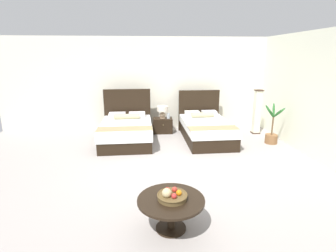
{
  "coord_description": "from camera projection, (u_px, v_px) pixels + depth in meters",
  "views": [
    {
      "loc": [
        -0.53,
        -5.2,
        2.34
      ],
      "look_at": [
        -0.07,
        0.54,
        0.78
      ],
      "focal_mm": 28.25,
      "sensor_mm": 36.0,
      "label": 1
    }
  ],
  "objects": [
    {
      "name": "ground_plane",
      "position": [
        173.0,
        168.0,
        5.66
      ],
      "size": [
        10.2,
        10.12,
        0.02
      ],
      "primitive_type": "cube",
      "color": "#A29A95"
    },
    {
      "name": "wall_back",
      "position": [
        163.0,
        84.0,
        8.42
      ],
      "size": [
        10.2,
        0.12,
        2.88
      ],
      "primitive_type": "cube",
      "color": "white",
      "rests_on": "ground"
    },
    {
      "name": "wall_side_right",
      "position": [
        318.0,
        96.0,
        5.92
      ],
      "size": [
        0.12,
        5.72,
        2.88
      ],
      "primitive_type": "cube",
      "color": "white",
      "rests_on": "ground"
    },
    {
      "name": "bed_near_window",
      "position": [
        127.0,
        130.0,
        7.3
      ],
      "size": [
        1.43,
        2.08,
        1.34
      ],
      "color": "black",
      "rests_on": "ground"
    },
    {
      "name": "bed_near_corner",
      "position": [
        206.0,
        129.0,
        7.47
      ],
      "size": [
        1.31,
        2.18,
        1.28
      ],
      "color": "black",
      "rests_on": "ground"
    },
    {
      "name": "nightstand",
      "position": [
        163.0,
        125.0,
        8.14
      ],
      "size": [
        0.58,
        0.44,
        0.46
      ],
      "color": "black",
      "rests_on": "ground"
    },
    {
      "name": "table_lamp",
      "position": [
        163.0,
        110.0,
        8.04
      ],
      "size": [
        0.34,
        0.34,
        0.37
      ],
      "color": "tan",
      "rests_on": "nightstand"
    },
    {
      "name": "vase",
      "position": [
        168.0,
        116.0,
        8.04
      ],
      "size": [
        0.1,
        0.1,
        0.16
      ],
      "color": "silver",
      "rests_on": "nightstand"
    },
    {
      "name": "coffee_table",
      "position": [
        171.0,
        205.0,
        3.58
      ],
      "size": [
        0.92,
        0.92,
        0.46
      ],
      "color": "black",
      "rests_on": "ground"
    },
    {
      "name": "fruit_bowl",
      "position": [
        172.0,
        195.0,
        3.54
      ],
      "size": [
        0.41,
        0.41,
        0.18
      ],
      "color": "brown",
      "rests_on": "coffee_table"
    },
    {
      "name": "floor_lamp_corner",
      "position": [
        257.0,
        112.0,
        7.98
      ],
      "size": [
        0.23,
        0.23,
        1.33
      ],
      "color": "#3C291E",
      "rests_on": "ground"
    },
    {
      "name": "potted_palm",
      "position": [
        272.0,
        133.0,
        7.15
      ],
      "size": [
        0.53,
        0.54,
        1.09
      ],
      "color": "brown",
      "rests_on": "ground"
    }
  ]
}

